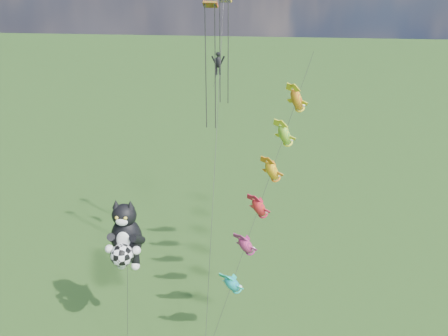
{
  "coord_description": "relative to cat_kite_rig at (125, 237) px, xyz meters",
  "views": [
    {
      "loc": [
        11.6,
        -26.81,
        27.02
      ],
      "look_at": [
        8.21,
        8.85,
        11.46
      ],
      "focal_mm": 40.0,
      "sensor_mm": 36.0,
      "label": 1
    }
  ],
  "objects": [
    {
      "name": "parafoil_rig",
      "position": [
        5.8,
        7.21,
        10.97
      ],
      "size": [
        1.75,
        17.56,
        25.31
      ],
      "rotation": [
        0.0,
        0.0,
        0.1
      ],
      "color": "brown",
      "rests_on": "ground"
    },
    {
      "name": "cat_kite_rig",
      "position": [
        0.0,
        0.0,
        0.0
      ],
      "size": [
        2.53,
        4.14,
        11.5
      ],
      "rotation": [
        0.0,
        0.0,
        0.08
      ],
      "color": "brown",
      "rests_on": "ground"
    },
    {
      "name": "fish_windsock_rig",
      "position": [
        9.62,
        3.27,
        2.58
      ],
      "size": [
        7.61,
        14.14,
        20.09
      ],
      "rotation": [
        0.0,
        0.0,
        -0.16
      ],
      "color": "brown",
      "rests_on": "ground"
    }
  ]
}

